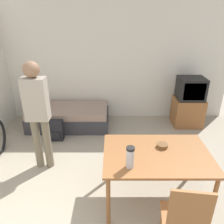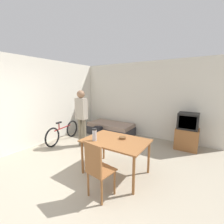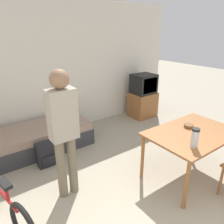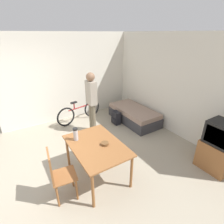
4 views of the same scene
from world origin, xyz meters
name	(u,v)px [view 4 (image 4 of 4)]	position (x,y,z in m)	size (l,w,h in m)	color
ground_plane	(36,176)	(0.00, 0.00, 0.00)	(20.00, 20.00, 0.00)	#9E937F
wall_back	(171,85)	(0.00, 3.76, 1.35)	(5.50, 0.06, 2.70)	silver
wall_left	(75,77)	(-2.28, 1.86, 1.35)	(0.06, 4.73, 2.70)	silver
daybed	(134,115)	(-0.85, 3.21, 0.22)	(1.73, 0.87, 0.45)	#333338
tv	(218,148)	(1.78, 3.29, 0.52)	(0.62, 0.52, 1.09)	brown
dining_table	(97,148)	(0.65, 1.08, 0.67)	(1.31, 0.90, 0.75)	brown
wooden_chair	(58,173)	(0.78, 0.29, 0.55)	(0.45, 0.45, 0.99)	brown
bicycle	(80,112)	(-1.81, 1.73, 0.31)	(0.36, 1.58, 0.71)	black
person_standing	(91,98)	(-1.00, 1.80, 1.02)	(0.34, 0.23, 1.73)	#6B604C
thermos_flask	(76,134)	(0.30, 0.82, 0.89)	(0.09, 0.09, 0.26)	#B7B7BC
mate_bowl	(105,144)	(0.74, 1.21, 0.77)	(0.14, 0.14, 0.05)	brown
backpack	(116,118)	(-1.01, 2.63, 0.20)	(0.29, 0.21, 0.41)	black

